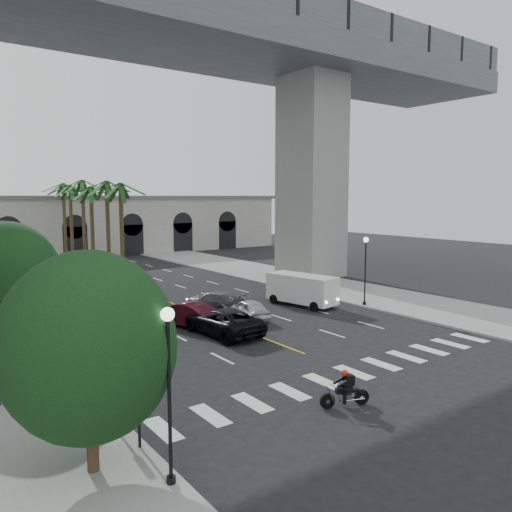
{
  "coord_description": "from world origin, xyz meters",
  "views": [
    {
      "loc": [
        -17.39,
        -17.42,
        8.41
      ],
      "look_at": [
        -0.34,
        6.0,
        4.94
      ],
      "focal_mm": 35.0,
      "sensor_mm": 36.0,
      "label": 1
    }
  ],
  "objects_px": {
    "lamp_post_left_far": "(18,280)",
    "pedestrian_b": "(32,364)",
    "lamp_post_left_near": "(169,381)",
    "car_b": "(184,314)",
    "cargo_van": "(302,289)",
    "car_a": "(249,309)",
    "car_d": "(214,301)",
    "car_c": "(223,321)",
    "lamp_post_right": "(365,265)",
    "motorcycle_rider": "(346,390)",
    "car_e": "(82,314)",
    "traffic_signal_near": "(138,379)",
    "traffic_signal_far": "(97,348)"
  },
  "relations": [
    {
      "from": "lamp_post_left_near",
      "to": "cargo_van",
      "type": "xyz_separation_m",
      "value": [
        19.2,
        16.11,
        -1.89
      ]
    },
    {
      "from": "cargo_van",
      "to": "lamp_post_left_near",
      "type": "bearing_deg",
      "value": -150.6
    },
    {
      "from": "car_a",
      "to": "car_b",
      "type": "height_order",
      "value": "car_b"
    },
    {
      "from": "car_a",
      "to": "car_c",
      "type": "bearing_deg",
      "value": 39.63
    },
    {
      "from": "lamp_post_left_far",
      "to": "lamp_post_left_near",
      "type": "bearing_deg",
      "value": -90.0
    },
    {
      "from": "car_d",
      "to": "car_e",
      "type": "relative_size",
      "value": 1.05
    },
    {
      "from": "lamp_post_left_near",
      "to": "motorcycle_rider",
      "type": "distance_m",
      "value": 8.68
    },
    {
      "from": "lamp_post_left_near",
      "to": "car_c",
      "type": "xyz_separation_m",
      "value": [
        9.9,
        12.86,
        -2.4
      ]
    },
    {
      "from": "traffic_signal_far",
      "to": "car_b",
      "type": "distance_m",
      "value": 13.16
    },
    {
      "from": "car_d",
      "to": "car_c",
      "type": "bearing_deg",
      "value": 44.61
    },
    {
      "from": "motorcycle_rider",
      "to": "car_b",
      "type": "bearing_deg",
      "value": 107.3
    },
    {
      "from": "motorcycle_rider",
      "to": "car_d",
      "type": "xyz_separation_m",
      "value": [
        4.66,
        17.82,
        0.0
      ]
    },
    {
      "from": "car_b",
      "to": "cargo_van",
      "type": "distance_m",
      "value": 10.24
    },
    {
      "from": "car_b",
      "to": "motorcycle_rider",
      "type": "bearing_deg",
      "value": 65.68
    },
    {
      "from": "traffic_signal_near",
      "to": "car_e",
      "type": "relative_size",
      "value": 0.8
    },
    {
      "from": "lamp_post_right",
      "to": "car_e",
      "type": "bearing_deg",
      "value": 159.72
    },
    {
      "from": "traffic_signal_near",
      "to": "lamp_post_right",
      "type": "bearing_deg",
      "value": 24.82
    },
    {
      "from": "motorcycle_rider",
      "to": "car_c",
      "type": "xyz_separation_m",
      "value": [
        1.66,
        11.88,
        0.12
      ]
    },
    {
      "from": "pedestrian_b",
      "to": "motorcycle_rider",
      "type": "bearing_deg",
      "value": -40.79
    },
    {
      "from": "lamp_post_right",
      "to": "motorcycle_rider",
      "type": "xyz_separation_m",
      "value": [
        -14.56,
        -12.02,
        -2.52
      ]
    },
    {
      "from": "car_b",
      "to": "car_e",
      "type": "bearing_deg",
      "value": -58.31
    },
    {
      "from": "lamp_post_left_near",
      "to": "pedestrian_b",
      "type": "relative_size",
      "value": 3.14
    },
    {
      "from": "lamp_post_left_near",
      "to": "traffic_signal_far",
      "type": "distance_m",
      "value": 6.54
    },
    {
      "from": "cargo_van",
      "to": "traffic_signal_far",
      "type": "bearing_deg",
      "value": -163.9
    },
    {
      "from": "lamp_post_left_near",
      "to": "traffic_signal_near",
      "type": "bearing_deg",
      "value": 87.71
    },
    {
      "from": "car_b",
      "to": "pedestrian_b",
      "type": "height_order",
      "value": "pedestrian_b"
    },
    {
      "from": "lamp_post_right",
      "to": "motorcycle_rider",
      "type": "bearing_deg",
      "value": -140.45
    },
    {
      "from": "traffic_signal_near",
      "to": "car_d",
      "type": "height_order",
      "value": "traffic_signal_near"
    },
    {
      "from": "car_b",
      "to": "car_d",
      "type": "xyz_separation_m",
      "value": [
        3.93,
        2.72,
        -0.1
      ]
    },
    {
      "from": "car_b",
      "to": "car_e",
      "type": "relative_size",
      "value": 1.06
    },
    {
      "from": "car_c",
      "to": "pedestrian_b",
      "type": "bearing_deg",
      "value": 6.92
    },
    {
      "from": "car_a",
      "to": "car_d",
      "type": "distance_m",
      "value": 3.72
    },
    {
      "from": "car_d",
      "to": "car_a",
      "type": "bearing_deg",
      "value": 79.51
    },
    {
      "from": "motorcycle_rider",
      "to": "car_d",
      "type": "bearing_deg",
      "value": 95.4
    },
    {
      "from": "pedestrian_b",
      "to": "car_d",
      "type": "bearing_deg",
      "value": 33.76
    },
    {
      "from": "motorcycle_rider",
      "to": "car_a",
      "type": "relative_size",
      "value": 0.51
    },
    {
      "from": "lamp_post_left_near",
      "to": "car_e",
      "type": "relative_size",
      "value": 1.17
    },
    {
      "from": "car_c",
      "to": "pedestrian_b",
      "type": "relative_size",
      "value": 3.45
    },
    {
      "from": "traffic_signal_far",
      "to": "motorcycle_rider",
      "type": "xyz_separation_m",
      "value": [
        8.14,
        -5.52,
        -1.81
      ]
    },
    {
      "from": "car_c",
      "to": "cargo_van",
      "type": "relative_size",
      "value": 1.0
    },
    {
      "from": "traffic_signal_far",
      "to": "car_e",
      "type": "xyz_separation_m",
      "value": [
        3.47,
        13.6,
        -1.73
      ]
    },
    {
      "from": "traffic_signal_far",
      "to": "pedestrian_b",
      "type": "xyz_separation_m",
      "value": [
        -1.55,
        4.24,
        -1.51
      ]
    },
    {
      "from": "lamp_post_left_far",
      "to": "pedestrian_b",
      "type": "height_order",
      "value": "lamp_post_left_far"
    },
    {
      "from": "lamp_post_left_far",
      "to": "pedestrian_b",
      "type": "distance_m",
      "value": 10.6
    },
    {
      "from": "car_a",
      "to": "car_d",
      "type": "bearing_deg",
      "value": -74.96
    },
    {
      "from": "car_e",
      "to": "car_b",
      "type": "bearing_deg",
      "value": 147.05
    },
    {
      "from": "car_b",
      "to": "cargo_van",
      "type": "relative_size",
      "value": 0.82
    },
    {
      "from": "motorcycle_rider",
      "to": "car_a",
      "type": "xyz_separation_m",
      "value": [
        5.18,
        14.14,
        -0.01
      ]
    },
    {
      "from": "pedestrian_b",
      "to": "car_a",
      "type": "bearing_deg",
      "value": 20.84
    },
    {
      "from": "car_e",
      "to": "pedestrian_b",
      "type": "bearing_deg",
      "value": 65.59
    }
  ]
}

